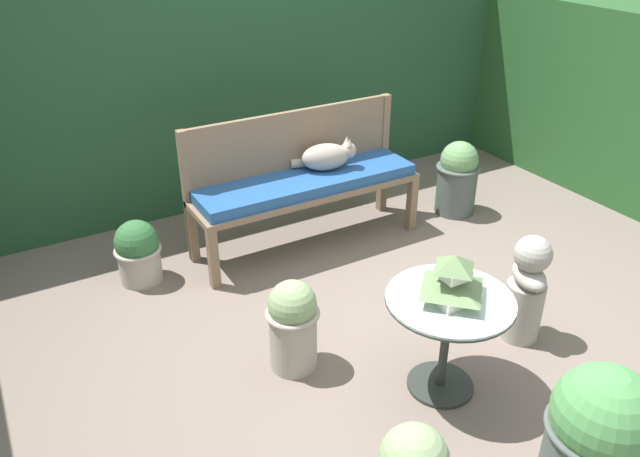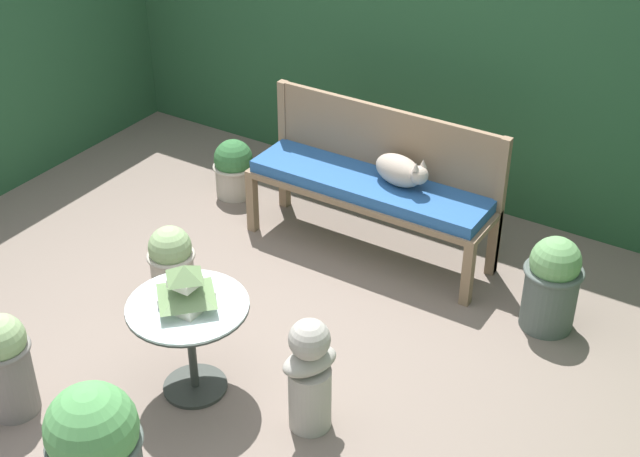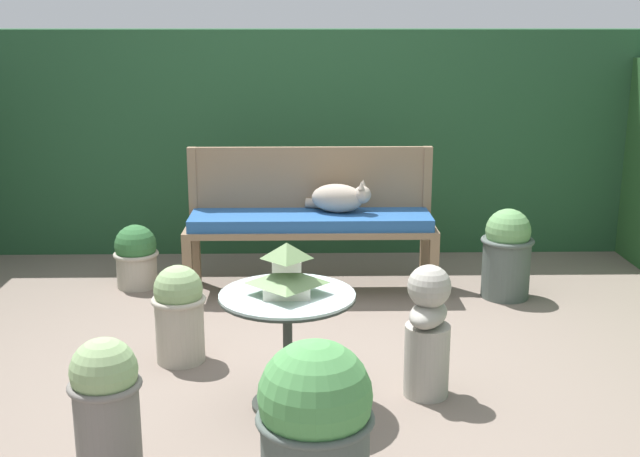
{
  "view_description": "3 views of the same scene",
  "coord_description": "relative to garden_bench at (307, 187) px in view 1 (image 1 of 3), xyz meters",
  "views": [
    {
      "loc": [
        -1.78,
        -2.22,
        2.26
      ],
      "look_at": [
        -0.08,
        0.72,
        0.42
      ],
      "focal_mm": 35.0,
      "sensor_mm": 36.0,
      "label": 1
    },
    {
      "loc": [
        2.44,
        -3.06,
        3.25
      ],
      "look_at": [
        0.15,
        0.58,
        0.54
      ],
      "focal_mm": 50.0,
      "sensor_mm": 36.0,
      "label": 2
    },
    {
      "loc": [
        0.07,
        -3.84,
        1.74
      ],
      "look_at": [
        0.15,
        0.31,
        0.67
      ],
      "focal_mm": 45.0,
      "sensor_mm": 36.0,
      "label": 3
    }
  ],
  "objects": [
    {
      "name": "foliage_hedge_back",
      "position": [
        -0.11,
        1.45,
        0.39
      ],
      "size": [
        6.4,
        1.08,
        1.69
      ],
      "primitive_type": "cube",
      "color": "#234C2D",
      "rests_on": "ground"
    },
    {
      "name": "bench_backrest",
      "position": [
        -0.0,
        0.2,
        0.23
      ],
      "size": [
        1.63,
        0.06,
        0.94
      ],
      "color": "#7F664C",
      "rests_on": "ground"
    },
    {
      "name": "potted_plant_hedge_corner",
      "position": [
        -1.18,
        0.12,
        -0.24
      ],
      "size": [
        0.3,
        0.3,
        0.43
      ],
      "color": "#ADA393",
      "rests_on": "ground"
    },
    {
      "name": "garden_bust",
      "position": [
        0.54,
        -1.54,
        -0.13
      ],
      "size": [
        0.27,
        0.33,
        0.65
      ],
      "rotation": [
        0.0,
        0.0,
        1.12
      ],
      "color": "#A39E93",
      "rests_on": "ground"
    },
    {
      "name": "garden_bench",
      "position": [
        0.0,
        0.0,
        0.0
      ],
      "size": [
        1.63,
        0.45,
        0.53
      ],
      "color": "#7F664C",
      "rests_on": "ground"
    },
    {
      "name": "pagoda_birdhouse",
      "position": [
        -0.12,
        -1.64,
        0.2
      ],
      "size": [
        0.28,
        0.28,
        0.24
      ],
      "color": "silver",
      "rests_on": "patio_table"
    },
    {
      "name": "cat",
      "position": [
        0.19,
        0.04,
        0.17
      ],
      "size": [
        0.43,
        0.3,
        0.22
      ],
      "rotation": [
        0.0,
        0.0,
        -0.26
      ],
      "color": "#A89989",
      "rests_on": "garden_bench"
    },
    {
      "name": "potted_plant_bench_right",
      "position": [
        1.27,
        -0.13,
        -0.15
      ],
      "size": [
        0.34,
        0.34,
        0.59
      ],
      "color": "#4C5651",
      "rests_on": "ground"
    },
    {
      "name": "potted_plant_table_near",
      "position": [
        -0.7,
        -1.11,
        -0.18
      ],
      "size": [
        0.29,
        0.29,
        0.52
      ],
      "color": "#ADA393",
      "rests_on": "ground"
    },
    {
      "name": "patio_table",
      "position": [
        -0.12,
        -1.64,
        -0.02
      ],
      "size": [
        0.63,
        0.63,
        0.55
      ],
      "color": "#2D332D",
      "rests_on": "ground"
    },
    {
      "name": "potted_plant_table_far",
      "position": [
        -0.01,
        -2.45,
        -0.12
      ],
      "size": [
        0.44,
        0.44,
        0.65
      ],
      "color": "#4C5651",
      "rests_on": "ground"
    },
    {
      "name": "ground",
      "position": [
        -0.11,
        -1.24,
        -0.45
      ],
      "size": [
        30.0,
        30.0,
        0.0
      ],
      "primitive_type": "plane",
      "color": "#75665B"
    }
  ]
}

